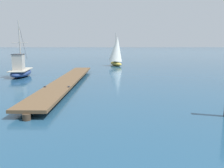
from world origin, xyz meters
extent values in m
cube|color=brown|center=(-6.10, 17.70, 0.37)|extent=(2.04, 18.57, 0.16)
cylinder|color=#3D3023|center=(-6.22, 8.42, 0.15)|extent=(0.36, 0.36, 0.29)
cylinder|color=#3D3023|center=(-6.16, 13.06, 0.15)|extent=(0.36, 0.36, 0.29)
cylinder|color=#3D3023|center=(-6.10, 17.70, 0.15)|extent=(0.36, 0.36, 0.29)
cylinder|color=#3D3023|center=(-6.04, 22.33, 0.15)|extent=(0.36, 0.36, 0.29)
cylinder|color=#3D3023|center=(-5.98, 26.97, 0.15)|extent=(0.36, 0.36, 0.29)
cube|color=#333338|center=(-6.95, 14.00, 0.49)|extent=(0.12, 0.20, 0.08)
cube|color=#333338|center=(-5.35, 13.98, 0.49)|extent=(0.12, 0.20, 0.08)
ellipsoid|color=navy|center=(-11.72, 22.37, 0.37)|extent=(2.24, 4.65, 0.73)
cube|color=#B2AD9E|center=(-11.72, 22.37, 0.69)|extent=(1.98, 4.18, 0.08)
cube|color=#B7B2A8|center=(-11.64, 21.70, 1.50)|extent=(1.08, 1.20, 1.54)
cube|color=#3D3D42|center=(-11.64, 21.70, 2.30)|extent=(1.16, 1.29, 0.06)
cylinder|color=#B2ADA3|center=(-11.74, 22.59, 3.15)|extent=(0.11, 0.11, 4.84)
cylinder|color=#B2ADA3|center=(-11.74, 22.59, 3.40)|extent=(1.59, 0.23, 0.06)
cylinder|color=#333338|center=(-11.88, 23.89, 3.40)|extent=(0.30, 2.51, 3.58)
ellipsoid|color=gold|center=(-1.85, 34.25, 0.30)|extent=(2.30, 4.14, 0.60)
cylinder|color=#B2ADA3|center=(-1.89, 34.35, 2.73)|extent=(0.08, 0.08, 4.25)
cone|color=silver|center=(-1.78, 34.01, 2.51)|extent=(2.87, 2.64, 3.80)
camera|label=1|loc=(-2.45, -1.65, 3.36)|focal=38.12mm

